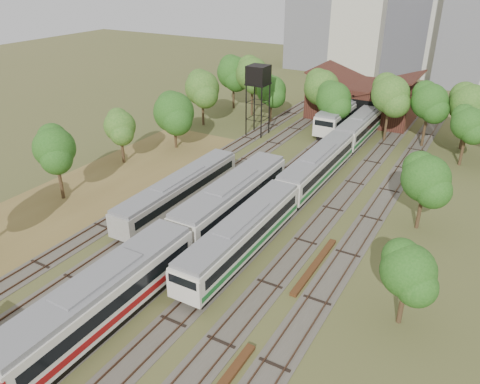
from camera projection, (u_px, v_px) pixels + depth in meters
The scene contains 13 objects.
ground at pixel (121, 340), 31.61m from camera, with size 240.00×240.00×0.00m, color #475123.
dry_grass_patch at pixel (40, 222), 45.87m from camera, with size 14.00×60.00×0.04m, color brown.
tracks at pixel (275, 194), 51.32m from camera, with size 24.60×80.00×0.19m.
railcar_red_set at pixel (178, 241), 38.79m from camera, with size 3.28×34.57×4.07m.
railcar_green_set at pixel (317, 166), 53.57m from camera, with size 2.93×52.08×3.62m.
railcar_rear at pixel (342, 115), 71.11m from camera, with size 3.22×16.08×3.99m.
old_grey_coach at pixel (180, 191), 48.04m from camera, with size 2.70×18.00×3.33m.
water_tower at pixel (258, 77), 65.70m from camera, with size 2.90×2.90×10.06m.
rail_pile_far at pixel (315, 266), 39.11m from camera, with size 0.56×8.97×0.29m, color #553118.
maintenance_shed at pixel (363, 100), 75.83m from camera, with size 16.45×11.55×7.58m.
tree_band_left at pixel (142, 116), 58.80m from camera, with size 8.81×63.63×8.91m.
tree_band_far at pixel (391, 99), 64.52m from camera, with size 49.01×8.84×9.45m.
tree_band_right at pixel (440, 173), 44.24m from camera, with size 5.72×36.90×7.42m.
Camera 1 is at (18.92, -16.70, 22.97)m, focal length 35.00 mm.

